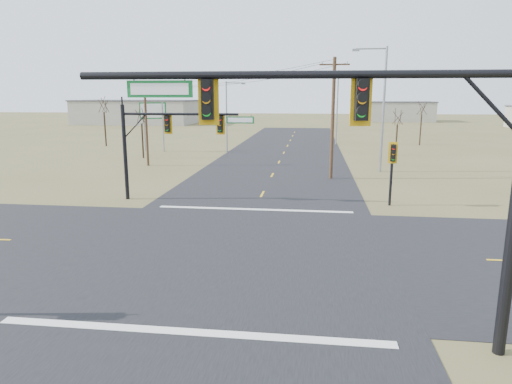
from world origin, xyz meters
TOP-DOWN VIEW (x-y plane):
  - ground at (0.00, 0.00)m, footprint 320.00×320.00m
  - road_ew at (0.00, 0.00)m, footprint 160.00×14.00m
  - road_ns at (0.00, 0.00)m, footprint 14.00×160.00m
  - stop_bar_near at (0.00, -7.50)m, footprint 12.00×0.40m
  - stop_bar_far at (0.00, 7.50)m, footprint 12.00×0.40m
  - mast_arm_near at (5.18, -7.50)m, footprint 11.64×0.48m
  - mast_arm_far at (-5.76, 9.43)m, footprint 8.83×0.40m
  - pedestal_signal_ne at (8.47, 9.61)m, footprint 0.62×0.53m
  - utility_pole_near at (5.06, 18.98)m, footprint 2.43×0.29m
  - utility_pole_far at (-12.88, 24.11)m, footprint 1.92×0.78m
  - highway_sign at (-16.24, 35.60)m, footprint 3.07×1.18m
  - streetlight_a at (9.47, 23.16)m, footprint 3.09×0.30m
  - streetlight_b at (6.56, 46.92)m, footprint 2.89×0.38m
  - streetlight_c at (-6.70, 35.06)m, footprint 2.40×0.38m
  - bare_tree_a at (-15.44, 29.54)m, footprint 2.57×2.57m
  - bare_tree_b at (-25.08, 40.80)m, footprint 3.65×3.65m
  - bare_tree_c at (13.20, 35.53)m, footprint 2.72×2.72m
  - bare_tree_d at (18.46, 47.15)m, footprint 3.15×3.15m
  - warehouse_left at (-40.00, 90.00)m, footprint 28.00×14.00m
  - warehouse_mid at (25.00, 110.00)m, footprint 20.00×12.00m

SIDE VIEW (x-z plane):
  - ground at x=0.00m, z-range 0.00..0.00m
  - road_ew at x=0.00m, z-range 0.00..0.02m
  - road_ns at x=0.00m, z-range 0.00..0.02m
  - stop_bar_near at x=0.00m, z-range 0.03..0.03m
  - stop_bar_far at x=0.00m, z-range 0.03..0.03m
  - warehouse_mid at x=25.00m, z-range 0.00..5.00m
  - warehouse_left at x=-40.00m, z-range 0.00..5.50m
  - pedestal_signal_ne at x=8.47m, z-range 0.97..5.08m
  - utility_pole_far at x=-12.88m, z-range 0.21..8.37m
  - highway_sign at x=-16.24m, z-range 1.26..7.33m
  - bare_tree_c at x=13.20m, z-range 1.63..7.38m
  - mast_arm_far at x=-5.76m, z-range 1.43..7.76m
  - bare_tree_a at x=-15.44m, z-range 1.76..7.79m
  - streetlight_c at x=-6.70m, z-range 0.52..9.08m
  - utility_pole_near at x=5.06m, z-range 0.18..10.13m
  - bare_tree_d at x=18.46m, z-range 1.97..8.42m
  - bare_tree_b at x=-25.08m, z-range 2.14..9.27m
  - mast_arm_near at x=5.18m, z-range 1.79..9.82m
  - streetlight_b at x=6.56m, z-range 0.64..10.99m
  - streetlight_a at x=9.47m, z-range 0.69..11.82m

